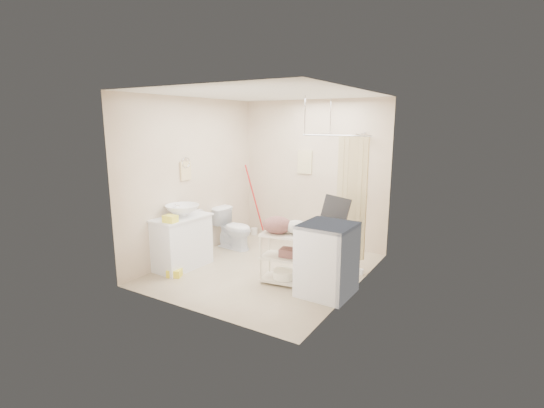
{
  "coord_description": "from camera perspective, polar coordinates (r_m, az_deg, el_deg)",
  "views": [
    {
      "loc": [
        3.03,
        -4.83,
        2.21
      ],
      "look_at": [
        -0.04,
        0.25,
        0.97
      ],
      "focal_mm": 26.0,
      "sensor_mm": 36.0,
      "label": 1
    }
  ],
  "objects": [
    {
      "name": "tp_holder",
      "position": [
        6.73,
        -10.55,
        -1.21
      ],
      "size": [
        0.08,
        0.12,
        0.14
      ],
      "primitive_type": null,
      "color": "white",
      "rests_on": "wall_left"
    },
    {
      "name": "wall_back",
      "position": [
        7.17,
        5.9,
        4.42
      ],
      "size": [
        2.8,
        0.04,
        2.6
      ],
      "primitive_type": "cube",
      "color": "beige",
      "rests_on": "ground"
    },
    {
      "name": "towel_ring",
      "position": [
        6.44,
        -12.41,
        4.9
      ],
      "size": [
        0.04,
        0.22,
        0.34
      ],
      "primitive_type": null,
      "color": "#E0C889",
      "rests_on": "wall_left"
    },
    {
      "name": "sink",
      "position": [
        6.13,
        -12.84,
        -0.92
      ],
      "size": [
        0.62,
        0.62,
        0.18
      ],
      "primitive_type": "imported",
      "rotation": [
        0.0,
        0.0,
        -0.23
      ],
      "color": "white",
      "rests_on": "vanity"
    },
    {
      "name": "potted_plant_a",
      "position": [
        7.29,
        3.98,
        -4.67
      ],
      "size": [
        0.17,
        0.13,
        0.3
      ],
      "primitive_type": "imported",
      "rotation": [
        0.0,
        0.0,
        0.15
      ],
      "color": "brown",
      "rests_on": "ground"
    },
    {
      "name": "mop",
      "position": [
        7.75,
        -2.63,
        0.52
      ],
      "size": [
        0.17,
        0.17,
        1.39
      ],
      "primitive_type": null,
      "rotation": [
        0.0,
        0.0,
        -0.36
      ],
      "color": "red",
      "rests_on": "ground"
    },
    {
      "name": "vanity",
      "position": [
        6.23,
        -12.93,
        -5.38
      ],
      "size": [
        0.56,
        0.94,
        0.81
      ],
      "primitive_type": "cube",
      "rotation": [
        0.0,
        0.0,
        -0.05
      ],
      "color": "silver",
      "rests_on": "ground"
    },
    {
      "name": "hanging_towel",
      "position": [
        7.19,
        4.78,
        6.07
      ],
      "size": [
        0.28,
        0.03,
        0.42
      ],
      "primitive_type": "cube",
      "color": "beige",
      "rests_on": "wall_back"
    },
    {
      "name": "washing_machine",
      "position": [
        5.19,
        7.99,
        -7.92
      ],
      "size": [
        0.66,
        0.68,
        0.94
      ],
      "primitive_type": "cube",
      "rotation": [
        0.0,
        0.0,
        -0.03
      ],
      "color": "white",
      "rests_on": "ground"
    },
    {
      "name": "wall_front",
      "position": [
        4.52,
        -11.77,
        -0.08
      ],
      "size": [
        2.8,
        0.04,
        2.6
      ],
      "primitive_type": "cube",
      "color": "beige",
      "rests_on": "ground"
    },
    {
      "name": "shower",
      "position": [
        6.38,
        10.64,
        1.1
      ],
      "size": [
        1.1,
        1.1,
        2.1
      ],
      "primitive_type": null,
      "color": "white",
      "rests_on": "ground"
    },
    {
      "name": "toilet",
      "position": [
        7.02,
        -5.55,
        -3.52
      ],
      "size": [
        0.75,
        0.47,
        0.73
      ],
      "primitive_type": "imported",
      "rotation": [
        0.0,
        0.0,
        1.48
      ],
      "color": "silver",
      "rests_on": "ground"
    },
    {
      "name": "counter_basket",
      "position": [
        5.8,
        -14.51,
        -2.09
      ],
      "size": [
        0.19,
        0.16,
        0.1
      ],
      "primitive_type": "cube",
      "rotation": [
        0.0,
        0.0,
        0.06
      ],
      "color": "yellow",
      "rests_on": "vanity"
    },
    {
      "name": "shampoo_bottle_a",
      "position": [
        6.82,
        10.46,
        5.04
      ],
      "size": [
        0.11,
        0.11,
        0.22
      ],
      "primitive_type": "imported",
      "rotation": [
        0.0,
        0.0,
        -0.32
      ],
      "color": "silver",
      "rests_on": "shower"
    },
    {
      "name": "ironing_board",
      "position": [
        5.42,
        8.05,
        -5.21
      ],
      "size": [
        0.37,
        0.13,
        1.27
      ],
      "primitive_type": null,
      "rotation": [
        0.0,
        0.0,
        0.08
      ],
      "color": "black",
      "rests_on": "ground"
    },
    {
      "name": "wall_left",
      "position": [
        6.62,
        -11.28,
        3.65
      ],
      "size": [
        0.04,
        3.2,
        2.6
      ],
      "primitive_type": "cube",
      "color": "beige",
      "rests_on": "ground"
    },
    {
      "name": "wall_right",
      "position": [
        5.18,
        12.32,
        1.39
      ],
      "size": [
        0.04,
        3.2,
        2.6
      ],
      "primitive_type": "cube",
      "color": "beige",
      "rests_on": "ground"
    },
    {
      "name": "shampoo_bottle_b",
      "position": [
        6.81,
        10.94,
        4.8
      ],
      "size": [
        0.1,
        0.11,
        0.18
      ],
      "primitive_type": "imported",
      "rotation": [
        0.0,
        0.0,
        0.4
      ],
      "color": "#3C52A7",
      "rests_on": "shower"
    },
    {
      "name": "laundry_rack",
      "position": [
        5.48,
        1.81,
        -7.17
      ],
      "size": [
        0.67,
        0.46,
        0.86
      ],
      "primitive_type": null,
      "rotation": [
        0.0,
        0.0,
        0.15
      ],
      "color": "beige",
      "rests_on": "ground"
    },
    {
      "name": "potted_plant_b",
      "position": [
        7.17,
        5.49,
        -4.96
      ],
      "size": [
        0.19,
        0.16,
        0.3
      ],
      "primitive_type": "imported",
      "rotation": [
        0.0,
        0.0,
        -0.18
      ],
      "color": "brown",
      "rests_on": "ground"
    },
    {
      "name": "ceiling",
      "position": [
        5.71,
        -0.98,
        15.69
      ],
      "size": [
        2.8,
        3.2,
        0.04
      ],
      "primitive_type": "cube",
      "color": "silver",
      "rests_on": "ground"
    },
    {
      "name": "floor",
      "position": [
        6.11,
        -0.89,
        -9.41
      ],
      "size": [
        3.2,
        3.2,
        0.0
      ],
      "primitive_type": "plane",
      "color": "tan",
      "rests_on": "ground"
    },
    {
      "name": "floor_basket",
      "position": [
        5.98,
        -13.95,
        -9.47
      ],
      "size": [
        0.35,
        0.32,
        0.15
      ],
      "primitive_type": "cube",
      "rotation": [
        0.0,
        0.0,
        0.42
      ],
      "color": "yellow",
      "rests_on": "ground"
    }
  ]
}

